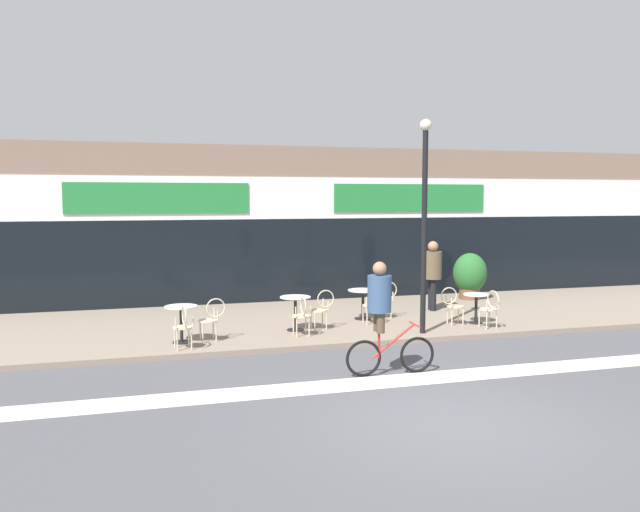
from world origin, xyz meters
name	(u,v)px	position (x,y,z in m)	size (l,w,h in m)	color
ground_plane	(455,423)	(0.00, 0.00, 0.00)	(120.00, 120.00, 0.00)	#4C4C51
sidewalk_slab	(317,320)	(0.00, 7.25, 0.06)	(40.00, 5.50, 0.12)	gray
storefront_facade	(278,224)	(0.00, 11.96, 2.30)	(40.00, 4.06, 4.61)	#7F6656
bike_lane_stripe	(397,380)	(0.00, 2.10, 0.00)	(36.00, 0.70, 0.01)	silver
bistro_table_0	(181,317)	(-3.42, 5.47, 0.67)	(0.69, 0.69, 0.77)	black
bistro_table_1	(295,306)	(-0.86, 5.99, 0.67)	(0.70, 0.70, 0.78)	black
bistro_table_2	(363,298)	(1.07, 6.83, 0.65)	(0.75, 0.75, 0.74)	black
bistro_table_3	(476,303)	(3.51, 5.61, 0.62)	(0.62, 0.62, 0.71)	black
cafe_chair_0_near	(184,324)	(-3.41, 4.85, 0.64)	(0.45, 0.60, 0.90)	beige
cafe_chair_0_side	(212,317)	(-2.80, 5.48, 0.64)	(0.59, 0.44, 0.90)	beige
cafe_chair_1_near	(302,313)	(-0.86, 5.36, 0.64)	(0.41, 0.58, 0.90)	beige
cafe_chair_1_side	(322,307)	(-0.23, 5.99, 0.64)	(0.59, 0.42, 0.90)	beige
cafe_chair_2_near	(372,303)	(1.07, 6.20, 0.64)	(0.40, 0.57, 0.90)	beige
cafe_chair_2_side	(386,297)	(1.69, 6.84, 0.64)	(0.59, 0.44, 0.90)	beige
cafe_chair_3_near	(490,306)	(3.52, 4.98, 0.64)	(0.44, 0.59, 0.90)	beige
cafe_chair_3_side	(452,303)	(2.89, 5.61, 0.64)	(0.59, 0.43, 0.90)	beige
planter_pot	(470,275)	(5.18, 8.90, 0.83)	(0.99, 0.99, 1.37)	brown
lamp_post	(424,210)	(1.81, 4.95, 2.87)	(0.26, 0.26, 4.71)	black
cyclist_0	(382,310)	(-0.13, 2.49, 1.18)	(1.66, 0.48, 2.03)	black
pedestrian_near_end	(433,269)	(3.27, 7.49, 1.22)	(0.55, 0.55, 1.86)	black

